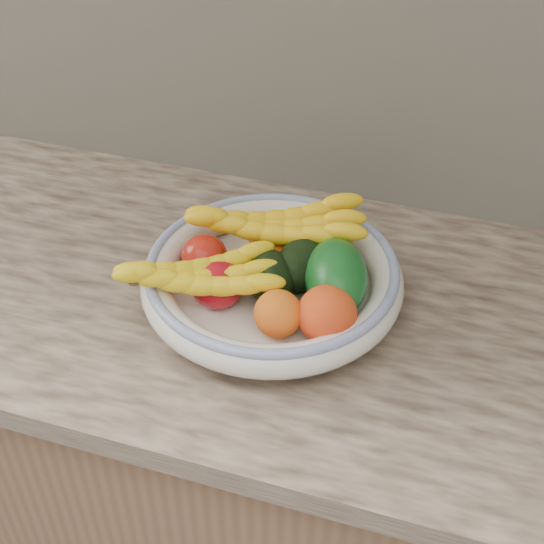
{
  "coord_description": "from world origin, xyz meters",
  "views": [
    {
      "loc": [
        0.26,
        0.84,
        1.67
      ],
      "look_at": [
        0.0,
        1.66,
        0.96
      ],
      "focal_mm": 50.0,
      "sensor_mm": 36.0,
      "label": 1
    }
  ],
  "objects": [
    {
      "name": "kitchen_counter",
      "position": [
        0.0,
        1.69,
        0.46
      ],
      "size": [
        2.44,
        0.66,
        1.4
      ],
      "color": "brown",
      "rests_on": "ground"
    },
    {
      "name": "fruit_bowl",
      "position": [
        0.0,
        1.66,
        0.95
      ],
      "size": [
        0.39,
        0.39,
        0.08
      ],
      "color": "silver",
      "rests_on": "kitchen_counter"
    },
    {
      "name": "avocado_right",
      "position": [
        0.04,
        1.69,
        0.96
      ],
      "size": [
        0.09,
        0.12,
        0.08
      ],
      "primitive_type": "ellipsoid",
      "rotation": [
        0.0,
        0.0,
        -0.18
      ],
      "color": "black",
      "rests_on": "fruit_bowl"
    },
    {
      "name": "clementine_back_mid",
      "position": [
        -0.01,
        1.72,
        0.95
      ],
      "size": [
        0.06,
        0.06,
        0.05
      ],
      "primitive_type": "ellipsoid",
      "rotation": [
        0.0,
        0.0,
        0.01
      ],
      "color": "#FB5A05",
      "rests_on": "fruit_bowl"
    },
    {
      "name": "peach_right",
      "position": [
        0.1,
        1.59,
        0.97
      ],
      "size": [
        0.1,
        0.1,
        0.08
      ],
      "primitive_type": "ellipsoid",
      "rotation": [
        0.0,
        0.0,
        0.25
      ],
      "color": "orange",
      "rests_on": "fruit_bowl"
    },
    {
      "name": "clementine_back_right",
      "position": [
        0.02,
        1.75,
        0.95
      ],
      "size": [
        0.06,
        0.06,
        0.04
      ],
      "primitive_type": "ellipsoid",
      "rotation": [
        0.0,
        0.0,
        -0.28
      ],
      "color": "#DD6604",
      "rests_on": "fruit_bowl"
    },
    {
      "name": "peach_front",
      "position": [
        0.04,
        1.57,
        0.97
      ],
      "size": [
        0.08,
        0.08,
        0.07
      ],
      "primitive_type": "ellipsoid",
      "rotation": [
        0.0,
        0.0,
        -0.24
      ],
      "color": "orange",
      "rests_on": "fruit_bowl"
    },
    {
      "name": "banana_bunch_front",
      "position": [
        -0.08,
        1.59,
        0.98
      ],
      "size": [
        0.27,
        0.21,
        0.07
      ],
      "primitive_type": null,
      "rotation": [
        0.0,
        0.0,
        0.5
      ],
      "color": "yellow",
      "rests_on": "fruit_bowl"
    },
    {
      "name": "clementine_back_left",
      "position": [
        -0.05,
        1.75,
        0.95
      ],
      "size": [
        0.06,
        0.06,
        0.05
      ],
      "primitive_type": "ellipsoid",
      "rotation": [
        0.0,
        0.0,
        -0.2
      ],
      "color": "#F76505",
      "rests_on": "fruit_bowl"
    },
    {
      "name": "avocado_center",
      "position": [
        0.0,
        1.64,
        0.96
      ],
      "size": [
        0.11,
        0.12,
        0.07
      ],
      "primitive_type": "ellipsoid",
      "rotation": [
        0.0,
        0.0,
        0.45
      ],
      "color": "black",
      "rests_on": "fruit_bowl"
    },
    {
      "name": "green_mango",
      "position": [
        0.1,
        1.66,
        0.98
      ],
      "size": [
        0.15,
        0.17,
        0.12
      ],
      "primitive_type": "ellipsoid",
      "rotation": [
        0.0,
        0.31,
        0.35
      ],
      "color": "#0E4E18",
      "rests_on": "fruit_bowl"
    },
    {
      "name": "tomato_near_left",
      "position": [
        -0.07,
        1.61,
        0.96
      ],
      "size": [
        0.1,
        0.1,
        0.07
      ],
      "primitive_type": "ellipsoid",
      "rotation": [
        0.0,
        0.0,
        -0.38
      ],
      "color": "#AF0D19",
      "rests_on": "fruit_bowl"
    },
    {
      "name": "banana_bunch_back",
      "position": [
        -0.02,
        1.73,
        0.99
      ],
      "size": [
        0.31,
        0.19,
        0.08
      ],
      "primitive_type": null,
      "rotation": [
        0.0,
        0.0,
        0.3
      ],
      "color": "yellow",
      "rests_on": "fruit_bowl"
    },
    {
      "name": "clementine_extra",
      "position": [
        0.02,
        1.71,
        0.95
      ],
      "size": [
        0.06,
        0.06,
        0.05
      ],
      "primitive_type": "ellipsoid",
      "color": "#F26005",
      "rests_on": "fruit_bowl"
    },
    {
      "name": "tomato_left",
      "position": [
        -0.11,
        1.66,
        0.96
      ],
      "size": [
        0.07,
        0.07,
        0.06
      ],
      "primitive_type": "ellipsoid",
      "rotation": [
        0.0,
        0.0,
        -0.04
      ],
      "color": "#B21D12",
      "rests_on": "fruit_bowl"
    }
  ]
}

